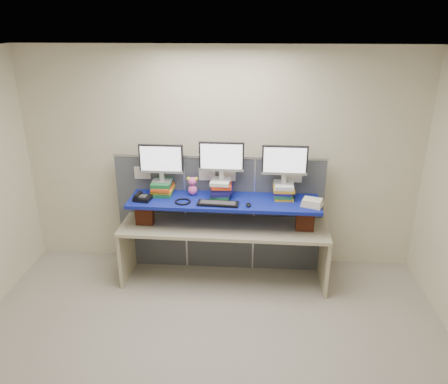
# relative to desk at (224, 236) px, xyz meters

# --- Properties ---
(room) EXTENTS (5.00, 4.00, 2.80)m
(room) POSITION_rel_desk_xyz_m (-0.08, -1.48, 0.80)
(room) COLOR beige
(room) RESTS_ON ground
(cubicle_partition) EXTENTS (2.60, 0.06, 1.53)m
(cubicle_partition) POSITION_rel_desk_xyz_m (-0.08, 0.30, 0.17)
(cubicle_partition) COLOR #42464E
(cubicle_partition) RESTS_ON ground
(desk) EXTENTS (2.50, 0.77, 0.75)m
(desk) POSITION_rel_desk_xyz_m (0.00, 0.00, 0.00)
(desk) COLOR #BCB18F
(desk) RESTS_ON ground
(brick_pier_left) EXTENTS (0.21, 0.12, 0.28)m
(brick_pier_left) POSITION_rel_desk_xyz_m (-0.95, -0.03, 0.29)
(brick_pier_left) COLOR brown
(brick_pier_left) RESTS_ON desk
(brick_pier_right) EXTENTS (0.21, 0.12, 0.28)m
(brick_pier_right) POSITION_rel_desk_xyz_m (0.95, -0.07, 0.29)
(brick_pier_right) COLOR brown
(brick_pier_right) RESTS_ON desk
(blue_board) EXTENTS (2.25, 0.60, 0.04)m
(blue_board) POSITION_rel_desk_xyz_m (0.00, 0.00, 0.46)
(blue_board) COLOR #110B8E
(blue_board) RESTS_ON brick_pier_left
(book_stack_left) EXTENTS (0.25, 0.32, 0.16)m
(book_stack_left) POSITION_rel_desk_xyz_m (-0.75, 0.14, 0.56)
(book_stack_left) COLOR #196031
(book_stack_left) RESTS_ON blue_board
(book_stack_center) EXTENTS (0.27, 0.31, 0.21)m
(book_stack_center) POSITION_rel_desk_xyz_m (-0.04, 0.12, 0.58)
(book_stack_center) COLOR #196031
(book_stack_center) RESTS_ON blue_board
(book_stack_right) EXTENTS (0.25, 0.29, 0.19)m
(book_stack_right) POSITION_rel_desk_xyz_m (0.69, 0.11, 0.57)
(book_stack_right) COLOR gold
(book_stack_right) RESTS_ON blue_board
(monitor_left) EXTENTS (0.53, 0.15, 0.46)m
(monitor_left) POSITION_rel_desk_xyz_m (-0.75, 0.13, 0.90)
(monitor_left) COLOR #ACADB2
(monitor_left) RESTS_ON book_stack_left
(monitor_center) EXTENTS (0.53, 0.15, 0.46)m
(monitor_center) POSITION_rel_desk_xyz_m (-0.04, 0.12, 0.95)
(monitor_center) COLOR #ACADB2
(monitor_center) RESTS_ON book_stack_center
(monitor_right) EXTENTS (0.53, 0.15, 0.46)m
(monitor_right) POSITION_rel_desk_xyz_m (0.69, 0.11, 0.92)
(monitor_right) COLOR #ACADB2
(monitor_right) RESTS_ON book_stack_right
(keyboard) EXTENTS (0.48, 0.19, 0.03)m
(keyboard) POSITION_rel_desk_xyz_m (-0.06, -0.15, 0.49)
(keyboard) COLOR black
(keyboard) RESTS_ON blue_board
(mouse) EXTENTS (0.06, 0.11, 0.03)m
(mouse) POSITION_rel_desk_xyz_m (0.29, -0.16, 0.49)
(mouse) COLOR black
(mouse) RESTS_ON blue_board
(desk_phone) EXTENTS (0.22, 0.20, 0.08)m
(desk_phone) POSITION_rel_desk_xyz_m (-0.96, -0.07, 0.51)
(desk_phone) COLOR black
(desk_phone) RESTS_ON blue_board
(headset) EXTENTS (0.22, 0.22, 0.02)m
(headset) POSITION_rel_desk_xyz_m (-0.47, -0.11, 0.49)
(headset) COLOR black
(headset) RESTS_ON blue_board
(plush_toy) EXTENTS (0.13, 0.10, 0.23)m
(plush_toy) POSITION_rel_desk_xyz_m (-0.39, 0.13, 0.59)
(plush_toy) COLOR #F95FB5
(plush_toy) RESTS_ON blue_board
(binder_stack) EXTENTS (0.28, 0.25, 0.08)m
(binder_stack) POSITION_rel_desk_xyz_m (1.01, -0.11, 0.52)
(binder_stack) COLOR beige
(binder_stack) RESTS_ON blue_board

